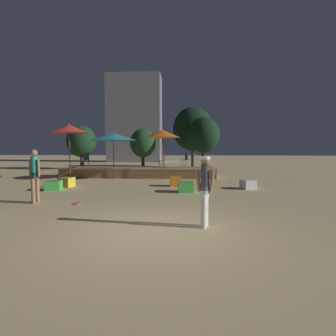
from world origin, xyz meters
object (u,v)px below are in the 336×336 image
cube_seat_2 (175,181)px  person_1 (205,188)px  cube_seat_3 (248,184)px  cube_seat_1 (67,182)px  patio_umbrella_2 (69,129)px  bistro_chair_0 (163,159)px  frisbee_disc (77,204)px  cube_seat_0 (54,185)px  patio_umbrella_1 (162,134)px  background_tree_0 (193,129)px  cube_seat_4 (185,187)px  background_tree_1 (143,143)px  background_tree_3 (204,135)px  patio_umbrella_0 (113,137)px  background_tree_2 (81,141)px  bistro_chair_1 (185,158)px  person_0 (35,174)px  bistro_chair_2 (86,158)px

cube_seat_2 → person_1: 6.62m
cube_seat_2 → cube_seat_3: 3.38m
cube_seat_1 → patio_umbrella_2: bearing=111.2°
person_1 → bistro_chair_0: person_1 is taller
cube_seat_1 → frisbee_disc: size_ratio=2.83×
cube_seat_0 → patio_umbrella_1: bearing=43.3°
bistro_chair_0 → cube_seat_1: bearing=-40.2°
cube_seat_0 → frisbee_disc: bearing=-51.3°
cube_seat_1 → background_tree_0: bearing=64.0°
cube_seat_4 → background_tree_1: size_ratio=0.19×
patio_umbrella_2 → cube_seat_1: (1.16, -3.00, -2.75)m
background_tree_3 → cube_seat_2: bearing=-101.8°
patio_umbrella_0 → frisbee_disc: patio_umbrella_0 is taller
background_tree_1 → background_tree_0: bearing=31.1°
cube_seat_1 → background_tree_0: (6.38, 13.11, 3.40)m
background_tree_3 → cube_seat_3: bearing=-83.0°
cube_seat_4 → background_tree_2: background_tree_2 is taller
frisbee_disc → background_tree_1: size_ratio=0.07×
cube_seat_3 → bistro_chair_1: bistro_chair_1 is taller
cube_seat_0 → cube_seat_4: (5.77, -0.14, 0.02)m
person_1 → patio_umbrella_0: bearing=-133.6°
cube_seat_1 → background_tree_3: 12.87m
cube_seat_2 → background_tree_0: 13.07m
patio_umbrella_0 → background_tree_2: size_ratio=0.74×
person_1 → bistro_chair_0: (-1.79, 10.14, 0.25)m
cube_seat_3 → person_1: size_ratio=0.42×
bistro_chair_0 → frisbee_disc: (-2.22, -7.89, -1.16)m
bistro_chair_1 → patio_umbrella_2: bearing=-103.1°
cube_seat_3 → person_0: person_0 is taller
cube_seat_2 → bistro_chair_0: size_ratio=0.63×
bistro_chair_1 → background_tree_1: background_tree_1 is taller
cube_seat_3 → background_tree_1: background_tree_1 is taller
patio_umbrella_2 → bistro_chair_2: patio_umbrella_2 is taller
frisbee_disc → background_tree_0: background_tree_0 is taller
cube_seat_4 → background_tree_3: size_ratio=0.15×
background_tree_1 → cube_seat_0: bearing=-100.5°
cube_seat_2 → bistro_chair_2: 7.10m
patio_umbrella_2 → cube_seat_0: bearing=-75.5°
person_1 → background_tree_0: 19.28m
cube_seat_2 → person_0: size_ratio=0.31×
bistro_chair_0 → bistro_chair_2: same height
patio_umbrella_1 → background_tree_3: bearing=68.0°
patio_umbrella_0 → background_tree_3: 9.07m
bistro_chair_0 → frisbee_disc: size_ratio=3.81×
background_tree_0 → background_tree_1: (-4.38, -2.65, -1.37)m
bistro_chair_1 → background_tree_0: bearing=147.8°
cube_seat_4 → background_tree_3: 11.88m
person_1 → background_tree_2: (-9.45, 16.32, 1.50)m
patio_umbrella_1 → background_tree_2: 10.51m
bistro_chair_0 → background_tree_3: bearing=160.2°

